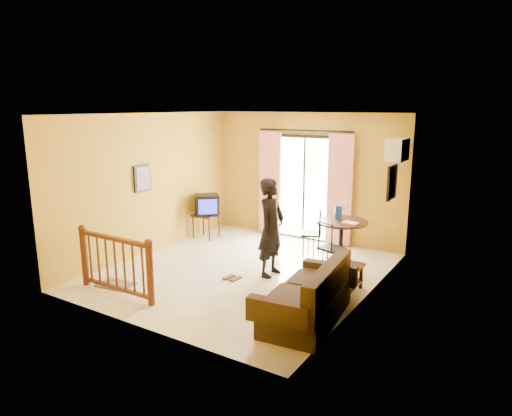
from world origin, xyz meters
The scene contains 19 objects.
ground centered at (0.00, 0.00, 0.00)m, with size 5.00×5.00×0.00m, color beige.
room_shell centered at (0.00, 0.00, 1.70)m, with size 5.00×5.00×5.00m.
balcony_door centered at (0.00, 2.43, 1.19)m, with size 2.25×0.14×2.46m.
tv_table centered at (-1.90, 1.36, 0.47)m, with size 0.54×0.45×0.55m.
television centered at (-1.87, 1.35, 0.78)m, with size 0.69×0.68×0.46m.
picture_left centered at (-2.22, -0.20, 1.55)m, with size 0.05×0.42×0.52m.
dining_table centered at (1.29, 1.41, 0.65)m, with size 0.98×0.98×0.82m.
water_jug centered at (1.18, 1.52, 0.95)m, with size 0.14×0.14×0.26m, color #1338B6.
serving_tray centered at (1.50, 1.31, 0.83)m, with size 0.28×0.18×0.02m, color silver.
dining_chairs centered at (1.00, 1.14, 0.00)m, with size 1.22×1.17×0.95m.
air_conditioner centered at (2.09, 1.95, 2.15)m, with size 0.31×0.60×0.40m.
botanical_print centered at (2.22, 1.30, 1.65)m, with size 0.05×0.50×0.60m.
coffee_table centered at (1.85, -0.05, 0.29)m, with size 0.54×0.97×0.43m.
bowl centered at (1.85, 0.12, 0.47)m, with size 0.21×0.21×0.07m, color #50271B.
sofa centered at (1.86, -1.11, 0.32)m, with size 1.01×1.88×0.86m.
standing_person centered at (0.50, 0.14, 0.87)m, with size 0.63×0.41×1.73m, color black.
stair_balustrade centered at (-1.15, -1.90, 0.56)m, with size 1.63×0.13×1.04m.
doormat centered at (-1.46, -1.66, 0.01)m, with size 0.60×0.40×0.02m, color #635C4F.
sandals centered at (0.03, -0.40, 0.01)m, with size 0.26×0.26×0.03m.
Camera 1 is at (4.33, -6.50, 2.95)m, focal length 32.00 mm.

